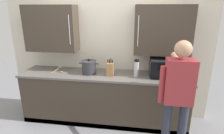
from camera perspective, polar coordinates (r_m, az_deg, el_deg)
back_wall_tiled at (r=3.34m, az=-1.70°, el=9.12°), size 3.70×0.44×2.85m
counter_unit at (r=3.39m, az=-2.42°, el=-9.36°), size 2.91×0.62×0.90m
microwave_oven at (r=3.17m, az=15.79°, el=-0.31°), size 0.52×0.38×0.29m
thermos_flask at (r=3.07m, az=7.49°, el=-0.36°), size 0.08×0.08×0.29m
knife_block at (r=3.12m, az=-0.50°, el=-0.54°), size 0.11×0.15×0.30m
wooden_spoon at (r=3.44m, az=-16.24°, el=-1.37°), size 0.19×0.21×0.02m
stock_pot at (r=3.23m, az=-7.06°, el=-0.04°), size 0.34×0.25×0.26m
person_figure at (r=2.44m, az=19.43°, el=-7.69°), size 0.44×0.63×1.65m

